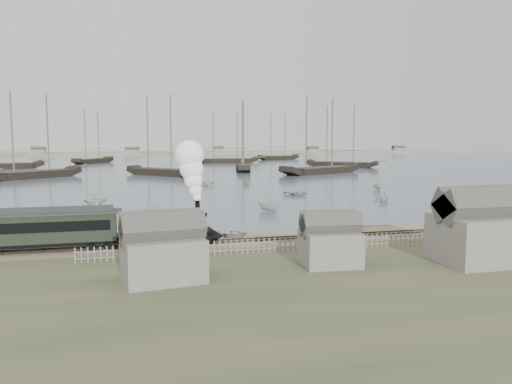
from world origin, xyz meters
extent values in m
plane|color=tan|center=(0.00, 0.00, 0.00)|extent=(600.00, 600.00, 0.00)
cube|color=#4B5E6B|center=(0.00, 170.00, 0.03)|extent=(600.00, 336.00, 0.06)
cube|color=#35261D|center=(0.00, -2.50, 0.10)|extent=(120.00, 0.08, 0.12)
cube|color=#35261D|center=(0.00, -1.50, 0.10)|extent=(120.00, 0.08, 0.12)
cube|color=#3A2E25|center=(0.00, -2.00, 0.03)|extent=(120.00, 1.80, 0.06)
cube|color=tan|center=(0.00, 250.00, 0.00)|extent=(500.00, 20.00, 1.80)
cube|color=black|center=(-7.67, -2.00, 0.67)|extent=(6.33, 1.86, 0.23)
cylinder|color=black|center=(-8.04, -2.00, 1.60)|extent=(3.91, 1.40, 1.40)
cube|color=black|center=(-10.09, -2.00, 1.79)|extent=(1.68, 2.05, 2.14)
cube|color=#323235|center=(-10.09, -2.00, 2.91)|extent=(1.86, 2.23, 0.11)
cylinder|color=black|center=(-6.27, -2.00, 2.86)|extent=(0.41, 0.41, 1.49)
sphere|color=black|center=(-7.85, -2.00, 2.69)|extent=(0.60, 0.60, 0.60)
cone|color=black|center=(-4.69, -2.00, 0.58)|extent=(1.30, 1.86, 1.86)
cube|color=black|center=(-5.62, -2.00, 2.53)|extent=(0.33, 0.33, 0.33)
cube|color=black|center=(-19.07, -2.00, 0.66)|extent=(12.79, 2.10, 0.32)
cube|color=black|center=(-19.07, -2.00, 1.94)|extent=(11.87, 2.28, 2.28)
cube|color=black|center=(-19.07, -3.16, 2.17)|extent=(10.96, 0.06, 0.82)
cube|color=black|center=(-19.07, -0.84, 2.17)|extent=(10.96, 0.06, 0.82)
cube|color=#323235|center=(-19.07, -2.00, 3.13)|extent=(12.79, 2.47, 0.16)
cube|color=#323235|center=(-19.07, -2.00, 3.40)|extent=(11.42, 1.10, 0.41)
imported|color=silver|center=(-2.95, 0.18, 0.35)|extent=(3.89, 4.18, 0.70)
imported|color=silver|center=(-16.59, 26.01, 0.85)|extent=(2.80, 3.18, 1.59)
imported|color=silver|center=(4.73, 14.51, 0.78)|extent=(3.98, 2.96, 1.45)
imported|color=silver|center=(14.03, 30.77, 0.47)|extent=(4.64, 4.85, 0.82)
imported|color=silver|center=(23.48, 19.55, 0.83)|extent=(3.85, 3.87, 1.54)
imported|color=silver|center=(31.11, 35.82, 0.77)|extent=(3.86, 1.96, 1.42)
imported|color=silver|center=(10.81, 51.74, 0.93)|extent=(3.49, 3.07, 1.74)
imported|color=silver|center=(2.73, 50.29, 0.81)|extent=(3.25, 3.49, 1.50)
camera|label=1|loc=(-11.98, -45.08, 9.15)|focal=35.00mm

